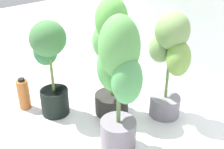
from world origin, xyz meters
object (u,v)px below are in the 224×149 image
Objects in this scene: potted_plant_front_left at (50,62)px; nutrient_bottle at (24,94)px; potted_plant_front_right at (119,79)px; potted_plant_back_right at (169,59)px; potted_plant_center at (112,54)px.

potted_plant_front_left is 0.39m from nutrient_bottle.
potted_plant_front_right reaches higher than nutrient_bottle.
potted_plant_front_right is 0.91m from nutrient_bottle.
potted_plant_back_right is at bearing 38.09° from potted_plant_front_left.
potted_plant_center is (0.33, 0.27, 0.06)m from potted_plant_front_left.
potted_plant_center is at bearing 34.96° from nutrient_bottle.
potted_plant_back_right is 0.82m from potted_plant_front_left.
potted_plant_center is (-0.32, -0.23, 0.02)m from potted_plant_back_right.
potted_plant_center reaches higher than potted_plant_back_right.
potted_plant_back_right is 0.90× the size of potted_plant_center.
potted_plant_front_right reaches higher than potted_plant_back_right.
potted_plant_front_right is at bearing 8.73° from nutrient_bottle.
potted_plant_front_right is at bearing -94.72° from potted_plant_back_right.
potted_plant_front_left is (-0.65, -0.51, -0.04)m from potted_plant_back_right.
potted_plant_center reaches higher than potted_plant_front_right.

